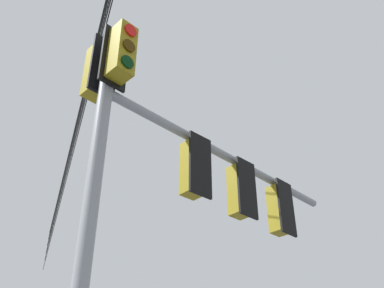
% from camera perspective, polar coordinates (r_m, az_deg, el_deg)
% --- Properties ---
extents(signal_mast_assembly, '(5.33, 1.95, 6.55)m').
position_cam_1_polar(signal_mast_assembly, '(6.70, -2.11, -3.58)').
color(signal_mast_assembly, gray).
rests_on(signal_mast_assembly, ground).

